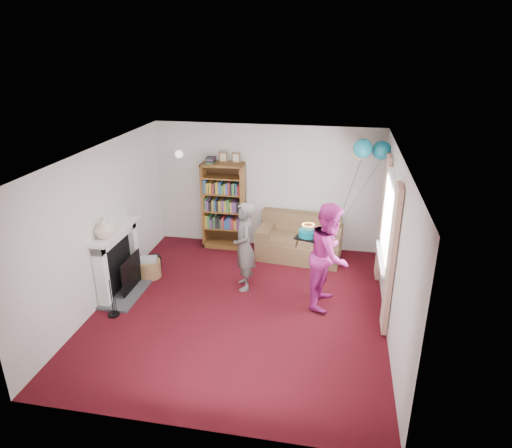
% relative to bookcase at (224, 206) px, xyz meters
% --- Properties ---
extents(ground, '(5.00, 5.00, 0.00)m').
position_rel_bookcase_xyz_m(ground, '(0.84, -2.30, -0.87)').
color(ground, '#330709').
rests_on(ground, ground).
extents(wall_back, '(4.50, 0.02, 2.50)m').
position_rel_bookcase_xyz_m(wall_back, '(0.84, 0.21, 0.38)').
color(wall_back, silver).
rests_on(wall_back, ground).
extents(wall_left, '(0.02, 5.00, 2.50)m').
position_rel_bookcase_xyz_m(wall_left, '(-1.42, -2.30, 0.38)').
color(wall_left, silver).
rests_on(wall_left, ground).
extents(wall_right, '(0.02, 5.00, 2.50)m').
position_rel_bookcase_xyz_m(wall_right, '(3.10, -2.30, 0.38)').
color(wall_right, silver).
rests_on(wall_right, ground).
extents(ceiling, '(4.50, 5.00, 0.01)m').
position_rel_bookcase_xyz_m(ceiling, '(0.84, -2.30, 1.64)').
color(ceiling, white).
rests_on(ceiling, wall_back).
extents(fireplace, '(0.55, 1.80, 1.12)m').
position_rel_bookcase_xyz_m(fireplace, '(-1.25, -2.11, -0.36)').
color(fireplace, '#3F3F42').
rests_on(fireplace, ground).
extents(window_bay, '(0.14, 2.02, 2.20)m').
position_rel_bookcase_xyz_m(window_bay, '(3.04, -1.70, 0.33)').
color(window_bay, white).
rests_on(window_bay, ground).
extents(wall_sconce, '(0.16, 0.23, 0.16)m').
position_rel_bookcase_xyz_m(wall_sconce, '(-0.91, 0.06, 1.01)').
color(wall_sconce, gold).
rests_on(wall_sconce, ground).
extents(bookcase, '(0.83, 0.42, 1.97)m').
position_rel_bookcase_xyz_m(bookcase, '(0.00, 0.00, 0.00)').
color(bookcase, '#472B14').
rests_on(bookcase, ground).
extents(sofa, '(1.58, 0.83, 0.83)m').
position_rel_bookcase_xyz_m(sofa, '(1.58, -0.23, -0.55)').
color(sofa, brown).
rests_on(sofa, ground).
extents(wicker_basket, '(0.42, 0.42, 0.37)m').
position_rel_bookcase_xyz_m(wicker_basket, '(-1.01, -1.59, -0.70)').
color(wicker_basket, '#997347').
rests_on(wicker_basket, ground).
extents(person_striped, '(0.53, 0.65, 1.54)m').
position_rel_bookcase_xyz_m(person_striped, '(0.76, -1.64, -0.10)').
color(person_striped, black).
rests_on(person_striped, ground).
extents(person_magenta, '(0.78, 0.93, 1.71)m').
position_rel_bookcase_xyz_m(person_magenta, '(2.19, -1.89, -0.01)').
color(person_magenta, '#B52483').
rests_on(person_magenta, ground).
extents(birthday_cake, '(0.35, 0.35, 0.22)m').
position_rel_bookcase_xyz_m(birthday_cake, '(1.83, -1.81, 0.30)').
color(birthday_cake, black).
rests_on(birthday_cake, ground).
extents(balloons, '(0.87, 0.71, 1.80)m').
position_rel_bookcase_xyz_m(balloons, '(2.72, -0.39, 1.35)').
color(balloons, '#3F3F3F').
rests_on(balloons, ground).
extents(mantel_vase, '(0.34, 0.34, 0.31)m').
position_rel_bookcase_xyz_m(mantel_vase, '(-1.28, -2.45, 0.41)').
color(mantel_vase, beige).
rests_on(mantel_vase, fireplace).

